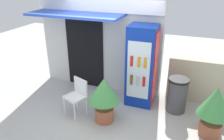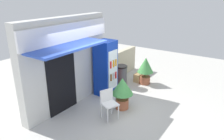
% 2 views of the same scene
% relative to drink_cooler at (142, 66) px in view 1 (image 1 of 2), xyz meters
% --- Properties ---
extents(ground, '(16.00, 16.00, 0.00)m').
position_rel_drink_cooler_xyz_m(ground, '(-0.89, -0.86, -1.00)').
color(ground, beige).
extents(storefront_building, '(3.42, 1.20, 2.87)m').
position_rel_drink_cooler_xyz_m(storefront_building, '(-1.34, 0.54, 0.50)').
color(storefront_building, silver).
rests_on(storefront_building, ground).
extents(drink_cooler, '(0.68, 0.68, 2.00)m').
position_rel_drink_cooler_xyz_m(drink_cooler, '(0.00, 0.00, 0.00)').
color(drink_cooler, '#0C2D9E').
rests_on(drink_cooler, ground).
extents(plastic_chair, '(0.55, 0.54, 0.87)m').
position_rel_drink_cooler_xyz_m(plastic_chair, '(-1.25, -0.99, -0.48)').
color(plastic_chair, white).
rests_on(plastic_chair, ground).
extents(potted_plant_near_shop, '(0.69, 0.69, 1.04)m').
position_rel_drink_cooler_xyz_m(potted_plant_near_shop, '(-0.56, -1.05, -0.33)').
color(potted_plant_near_shop, '#AD5B3D').
rests_on(potted_plant_near_shop, ground).
extents(potted_plant_curbside, '(0.64, 0.64, 1.11)m').
position_rel_drink_cooler_xyz_m(potted_plant_curbside, '(1.65, -0.77, -0.31)').
color(potted_plant_curbside, '#995138').
rests_on(potted_plant_curbside, ground).
extents(trash_bin, '(0.47, 0.47, 0.85)m').
position_rel_drink_cooler_xyz_m(trash_bin, '(0.90, -0.09, -0.57)').
color(trash_bin, '#47474C').
rests_on(trash_bin, ground).
extents(stone_boundary_wall, '(2.43, 0.21, 1.12)m').
position_rel_drink_cooler_xyz_m(stone_boundary_wall, '(1.81, 0.56, -0.44)').
color(stone_boundary_wall, beige).
rests_on(stone_boundary_wall, ground).
extents(cardboard_box, '(0.35, 0.28, 0.34)m').
position_rel_drink_cooler_xyz_m(cardboard_box, '(1.68, -0.43, -0.83)').
color(cardboard_box, tan).
rests_on(cardboard_box, ground).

